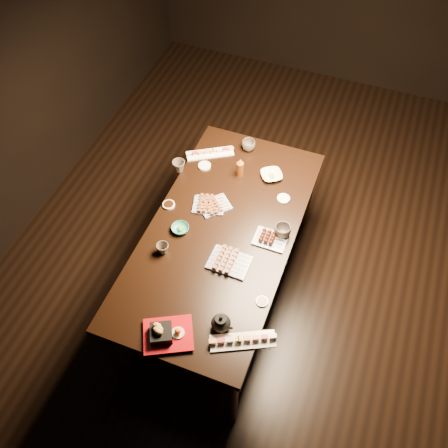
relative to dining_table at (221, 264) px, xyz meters
The scene contains 23 objects.
ground 0.60m from the dining_table, 56.80° to the left, with size 5.00×5.00×0.00m, color black.
dining_table is the anchor object (origin of this frame).
sushi_platter_near 0.85m from the dining_table, 60.00° to the right, with size 0.36×0.10×0.04m, color white, non-canonical shape.
sushi_platter_far 0.81m from the dining_table, 117.63° to the left, with size 0.34×0.09×0.04m, color white, non-canonical shape.
yakitori_plate_center 0.45m from the dining_table, 122.64° to the left, with size 0.20×0.14×0.05m, color #828EB6, non-canonical shape.
yakitori_plate_right 0.47m from the dining_table, 57.33° to the right, with size 0.25×0.18×0.06m, color #828EB6, non-canonical shape.
yakitori_plate_left 0.46m from the dining_table, 132.37° to the left, with size 0.20×0.15×0.05m, color #828EB6, non-canonical shape.
tsukune_plate 0.51m from the dining_table, ahead, with size 0.20×0.15×0.05m, color #828EB6, non-canonical shape.
edamame_bowl_green 0.47m from the dining_table, 161.68° to the right, with size 0.11×0.11×0.04m, color teal.
edamame_bowl_cream 0.70m from the dining_table, 74.74° to the left, with size 0.14×0.14×0.04m, color beige.
tempura_tray 0.87m from the dining_table, 90.99° to the right, with size 0.27×0.21×0.10m, color black, non-canonical shape.
teacup_near_left 0.56m from the dining_table, 135.66° to the right, with size 0.08×0.08×0.07m, color #4B4339.
teacup_mid_right 0.57m from the dining_table, 17.27° to the left, with size 0.10×0.10×0.08m, color #4B4339.
teacup_far_left 0.74m from the dining_table, 139.68° to the left, with size 0.09×0.09×0.08m, color #4B4339.
teacup_far_right 0.88m from the dining_table, 96.34° to the left, with size 0.10×0.10×0.08m, color #4B4339.
teapot 0.78m from the dining_table, 68.99° to the right, with size 0.13×0.13×0.11m, color black, non-canonical shape.
condiment_bottle 0.68m from the dining_table, 96.38° to the left, with size 0.05×0.05×0.15m, color #6B330E.
sauce_dish_west 0.56m from the dining_table, 168.87° to the left, with size 0.08×0.08×0.01m, color white.
sauce_dish_east 0.62m from the dining_table, 53.95° to the left, with size 0.09×0.09×0.01m, color white.
sauce_dish_se 0.67m from the dining_table, 43.98° to the right, with size 0.07×0.07×0.01m, color white.
sauce_dish_nw 0.70m from the dining_table, 122.64° to the left, with size 0.09×0.09×0.02m, color white.
chopsticks_near 0.88m from the dining_table, 91.61° to the right, with size 0.22×0.02×0.01m, color black, non-canonical shape.
chopsticks_se 0.87m from the dining_table, 56.50° to the right, with size 0.20×0.02×0.01m, color black, non-canonical shape.
Camera 1 is at (0.43, -2.15, 3.27)m, focal length 40.00 mm.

